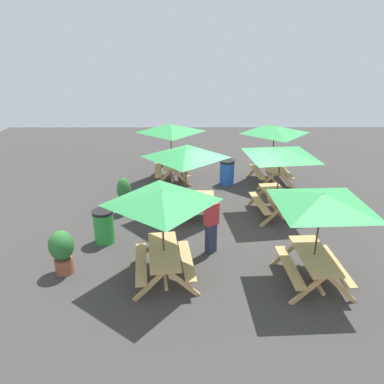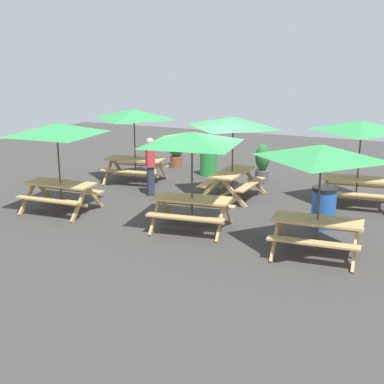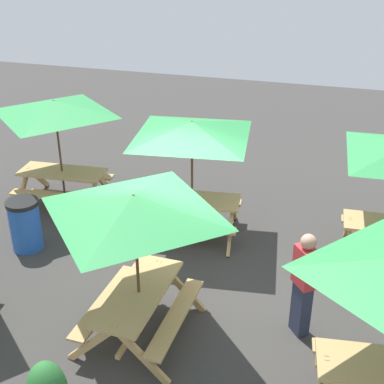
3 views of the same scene
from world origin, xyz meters
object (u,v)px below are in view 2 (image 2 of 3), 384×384
(potted_plant_0, at_px, (262,163))
(potted_plant_1, at_px, (176,149))
(picnic_table_1, at_px, (192,146))
(trash_bin_blue, at_px, (324,207))
(picnic_table_2, at_px, (134,119))
(picnic_table_3, at_px, (233,128))
(picnic_table_5, at_px, (361,132))
(picnic_table_4, at_px, (57,135))
(trash_bin_green, at_px, (208,161))
(person_standing, at_px, (150,165))
(picnic_table_0, at_px, (321,160))

(potted_plant_0, height_order, potted_plant_1, potted_plant_0)
(picnic_table_1, xyz_separation_m, trash_bin_blue, (-2.78, -1.37, -1.49))
(picnic_table_2, relative_size, trash_bin_blue, 2.38)
(picnic_table_3, distance_m, picnic_table_5, 3.38)
(trash_bin_blue, bearing_deg, picnic_table_4, 12.72)
(picnic_table_3, height_order, picnic_table_5, same)
(trash_bin_green, bearing_deg, picnic_table_3, 126.09)
(picnic_table_4, distance_m, person_standing, 2.93)
(picnic_table_0, bearing_deg, trash_bin_blue, -87.92)
(picnic_table_0, xyz_separation_m, picnic_table_5, (-0.25, -4.01, 0.00))
(picnic_table_0, xyz_separation_m, trash_bin_blue, (0.20, -1.79, -1.49))
(picnic_table_2, height_order, trash_bin_green, picnic_table_2)
(trash_bin_green, bearing_deg, picnic_table_1, 108.60)
(picnic_table_5, xyz_separation_m, trash_bin_green, (5.00, -1.68, -1.49))
(picnic_table_3, distance_m, person_standing, 2.58)
(picnic_table_4, height_order, potted_plant_1, picnic_table_4)
(potted_plant_0, distance_m, potted_plant_1, 3.59)
(potted_plant_0, bearing_deg, person_standing, 47.72)
(picnic_table_4, relative_size, person_standing, 1.69)
(picnic_table_0, relative_size, potted_plant_1, 2.02)
(trash_bin_blue, relative_size, potted_plant_0, 0.80)
(picnic_table_0, distance_m, picnic_table_1, 3.01)
(picnic_table_3, xyz_separation_m, trash_bin_green, (1.68, -2.30, -1.49))
(picnic_table_3, height_order, picnic_table_4, same)
(picnic_table_4, bearing_deg, picnic_table_5, -154.91)
(trash_bin_blue, relative_size, potted_plant_1, 0.85)
(picnic_table_1, height_order, potted_plant_0, picnic_table_1)
(picnic_table_4, relative_size, potted_plant_1, 2.45)
(potted_plant_1, relative_size, person_standing, 0.69)
(trash_bin_green, bearing_deg, potted_plant_0, 172.21)
(picnic_table_4, bearing_deg, trash_bin_green, -112.61)
(potted_plant_0, relative_size, potted_plant_1, 1.06)
(picnic_table_1, bearing_deg, picnic_table_0, 164.58)
(picnic_table_4, bearing_deg, picnic_table_1, 178.54)
(picnic_table_2, bearing_deg, picnic_table_0, 141.91)
(picnic_table_3, bearing_deg, picnic_table_4, -47.66)
(person_standing, bearing_deg, trash_bin_blue, -137.71)
(picnic_table_3, xyz_separation_m, picnic_table_5, (-3.32, -0.62, 0.00))
(picnic_table_5, distance_m, trash_bin_green, 5.48)
(picnic_table_1, xyz_separation_m, picnic_table_3, (0.09, -2.96, 0.00))
(picnic_table_5, relative_size, potted_plant_0, 1.90)
(trash_bin_green, bearing_deg, potted_plant_1, -24.12)
(picnic_table_0, distance_m, trash_bin_blue, 2.34)
(picnic_table_5, bearing_deg, picnic_table_0, 81.04)
(picnic_table_0, height_order, person_standing, picnic_table_0)
(picnic_table_4, relative_size, trash_bin_blue, 2.88)
(picnic_table_5, relative_size, trash_bin_blue, 2.38)
(picnic_table_2, height_order, person_standing, picnic_table_2)
(trash_bin_blue, xyz_separation_m, potted_plant_1, (6.07, -4.57, 0.16))
(picnic_table_0, relative_size, picnic_table_4, 0.83)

